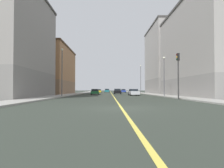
# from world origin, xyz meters

# --- Properties ---
(ground_plane) EXTENTS (400.00, 400.00, 0.00)m
(ground_plane) POSITION_xyz_m (0.00, 0.00, 0.00)
(ground_plane) COLOR #30372E
(ground_plane) RESTS_ON ground
(sidewalk_left) EXTENTS (2.99, 168.00, 0.15)m
(sidewalk_left) POSITION_xyz_m (9.57, 49.00, 0.07)
(sidewalk_left) COLOR #9E9B93
(sidewalk_left) RESTS_ON ground
(sidewalk_right) EXTENTS (2.99, 168.00, 0.15)m
(sidewalk_right) POSITION_xyz_m (-9.57, 49.00, 0.07)
(sidewalk_right) COLOR #9E9B93
(sidewalk_right) RESTS_ON ground
(lane_center_stripe) EXTENTS (0.16, 154.00, 0.01)m
(lane_center_stripe) POSITION_xyz_m (0.00, 49.00, 0.01)
(lane_center_stripe) COLOR #E5D14C
(lane_center_stripe) RESTS_ON ground
(building_left_near) EXTENTS (8.47, 24.42, 16.02)m
(building_left_near) POSITION_xyz_m (15.15, 21.33, 8.02)
(building_left_near) COLOR gray
(building_left_near) RESTS_ON ground
(building_left_mid) EXTENTS (8.47, 19.23, 18.97)m
(building_left_mid) POSITION_xyz_m (15.15, 44.71, 9.50)
(building_left_mid) COLOR gray
(building_left_mid) RESTS_ON ground
(building_right_corner) EXTENTS (8.47, 17.89, 15.87)m
(building_right_corner) POSITION_xyz_m (-15.15, 17.29, 7.95)
(building_right_corner) COLOR slate
(building_right_corner) RESTS_ON ground
(building_right_midblock) EXTENTS (8.47, 20.38, 12.02)m
(building_right_midblock) POSITION_xyz_m (-15.15, 39.64, 6.02)
(building_right_midblock) COLOR #8F6B4F
(building_right_midblock) RESTS_ON ground
(traffic_light_left_near) EXTENTS (0.40, 0.32, 5.67)m
(traffic_light_left_near) POSITION_xyz_m (7.66, 11.39, 3.69)
(traffic_light_left_near) COLOR #2D2D2D
(traffic_light_left_near) RESTS_ON ground
(street_lamp_left_near) EXTENTS (0.36, 0.36, 6.70)m
(street_lamp_left_near) POSITION_xyz_m (8.67, 21.59, 4.24)
(street_lamp_left_near) COLOR #4C4C51
(street_lamp_left_near) RESTS_ON ground
(street_lamp_right_near) EXTENTS (0.36, 0.36, 7.96)m
(street_lamp_right_near) POSITION_xyz_m (-8.67, 21.03, 4.91)
(street_lamp_right_near) COLOR #4C4C51
(street_lamp_right_near) RESTS_ON ground
(street_lamp_left_far) EXTENTS (0.36, 0.36, 8.31)m
(street_lamp_left_far) POSITION_xyz_m (8.67, 47.62, 5.09)
(street_lamp_left_far) COLOR #4C4C51
(street_lamp_left_far) RESTS_ON ground
(car_yellow) EXTENTS (1.96, 4.64, 1.29)m
(car_yellow) POSITION_xyz_m (-4.37, 58.90, 0.63)
(car_yellow) COLOR gold
(car_yellow) RESTS_ON ground
(car_blue) EXTENTS (1.85, 4.26, 1.33)m
(car_blue) POSITION_xyz_m (4.78, 66.22, 0.66)
(car_blue) COLOR #23389E
(car_blue) RESTS_ON ground
(car_teal) EXTENTS (2.00, 4.40, 1.43)m
(car_teal) POSITION_xyz_m (-1.47, 69.25, 0.70)
(car_teal) COLOR #196670
(car_teal) RESTS_ON ground
(car_black) EXTENTS (2.02, 4.33, 1.38)m
(car_black) POSITION_xyz_m (1.44, 40.10, 0.68)
(car_black) COLOR black
(car_black) RESTS_ON ground
(car_silver) EXTENTS (1.91, 4.40, 1.30)m
(car_silver) POSITION_xyz_m (4.19, 28.03, 0.64)
(car_silver) COLOR silver
(car_silver) RESTS_ON ground
(car_green) EXTENTS (2.06, 4.48, 1.31)m
(car_green) POSITION_xyz_m (-4.12, 35.91, 0.65)
(car_green) COLOR #1E6B38
(car_green) RESTS_ON ground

